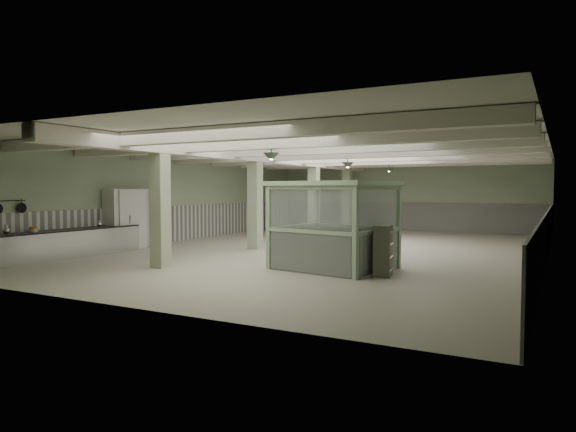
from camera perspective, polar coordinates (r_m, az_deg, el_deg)
The scene contains 34 objects.
floor at distance 18.55m, azimuth 4.57°, elevation -3.79°, with size 20.00×20.00×0.00m, color beige.
ceiling at distance 18.48m, azimuth 4.62°, elevation 7.37°, with size 14.00×20.00×0.02m, color silver.
wall_back at distance 27.88m, azimuth 12.86°, elevation 2.12°, with size 14.00×0.02×3.60m, color #A0B994.
wall_front at distance 10.10m, azimuth -18.77°, elevation 0.62°, with size 14.00×0.02×3.60m, color #A0B994.
wall_left at distance 22.18m, azimuth -12.23°, elevation 1.92°, with size 0.02×20.00×3.60m, color #A0B994.
wall_right at distance 16.89m, azimuth 26.92°, elevation 1.35°, with size 0.02×20.00×3.60m, color #A0B994.
wainscot_left at distance 22.21m, azimuth -12.15°, elevation -0.79°, with size 0.05×19.90×1.50m, color silver.
wainscot_right at distance 16.95m, azimuth 26.75°, elevation -2.20°, with size 0.05×19.90×1.50m, color silver.
wainscot_back at distance 27.89m, azimuth 12.82°, elevation -0.04°, with size 13.90×0.05×1.50m, color silver.
girder at distance 19.60m, azimuth -2.14°, elevation 6.48°, with size 0.45×19.90×0.40m, color silver.
beam_a at distance 12.00m, azimuth -10.04°, elevation 8.84°, with size 13.90×0.35×0.32m, color silver.
beam_b at distance 14.04m, azimuth -3.66°, elevation 8.02°, with size 13.90×0.35×0.32m, color silver.
beam_c at distance 16.21m, azimuth 1.05°, elevation 7.35°, with size 13.90×0.35×0.32m, color silver.
beam_d at distance 18.47m, azimuth 4.62°, elevation 6.81°, with size 13.90×0.35×0.32m, color silver.
beam_e at distance 20.78m, azimuth 7.39°, elevation 6.37°, with size 13.90×0.35×0.32m, color silver.
beam_f at distance 23.13m, azimuth 9.61°, elevation 6.01°, with size 13.90×0.35×0.32m, color silver.
beam_g at distance 25.50m, azimuth 11.41°, elevation 5.70°, with size 13.90×0.35×0.32m, color silver.
column_a at distance 14.70m, azimuth -14.03°, elevation 1.39°, with size 0.42×0.42×3.60m, color #A6B794.
column_b at distance 18.71m, azimuth -3.68°, elevation 1.80°, with size 0.42×0.42×3.60m, color #A6B794.
column_c at distance 23.10m, azimuth 2.88°, elevation 2.03°, with size 0.42×0.42×3.60m, color #A6B794.
column_d at distance 26.77m, azimuth 6.55°, elevation 2.15°, with size 0.42×0.42×3.60m, color #A6B794.
hook_rail at distance 17.06m, azimuth -28.83°, elevation 1.49°, with size 0.02×0.02×1.20m, color black.
pendant_front at distance 13.76m, azimuth -1.87°, elevation 6.58°, with size 0.44×0.44×0.22m, color #2F3F2F.
pendant_mid at distance 18.71m, azimuth 6.64°, elevation 5.61°, with size 0.44×0.44×0.22m, color #2F3F2F.
pendant_back at distance 23.43m, azimuth 11.15°, elevation 5.05°, with size 0.44×0.44×0.22m, color #2F3F2F.
prep_counter at distance 17.85m, azimuth -23.26°, elevation -2.80°, with size 0.93×5.35×0.91m.
pitcher_near at distance 18.45m, azimuth -20.24°, elevation -0.80°, with size 0.17×0.20×0.25m, color #ACACB0, non-canonical shape.
pitcher_far at distance 16.58m, azimuth -28.83°, elevation -1.35°, with size 0.19×0.22×0.28m, color #ACACB0, non-canonical shape.
veg_colander at distance 19.28m, azimuth -18.31°, elevation -0.69°, with size 0.44×0.44×0.20m, color #3A3A3E, non-canonical shape.
orange_bowl at distance 17.17m, azimuth -26.45°, elevation -1.46°, with size 0.26×0.26×0.10m, color #B2B2B7.
skillet_far at distance 17.27m, azimuth -27.48°, elevation 0.80°, with size 0.30×0.30×0.04m, color black.
walkin_cooler at distance 19.84m, azimuth -16.73°, elevation -0.28°, with size 1.09×2.40×2.20m.
guard_booth at distance 14.11m, azimuth 5.12°, elevation 0.81°, with size 3.39×3.03×2.40m.
filing_cabinet at distance 13.10m, azimuth 10.50°, elevation -3.84°, with size 0.42×0.59×1.29m, color #4D5144.
Camera 1 is at (7.38, -16.88, 2.19)m, focal length 32.00 mm.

